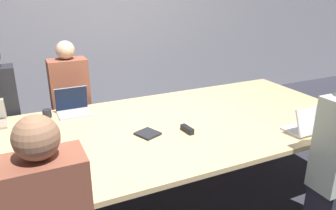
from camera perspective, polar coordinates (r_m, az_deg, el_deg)
The scene contains 11 objects.
ground_plane at distance 3.24m, azimuth -3.20°, elevation -15.85°, with size 24.00×24.00×0.00m, color #2D2D38.
curtain_wall at distance 4.91m, azimuth -14.37°, elevation 13.71°, with size 12.00×0.06×2.80m.
conference_table at distance 2.89m, azimuth -3.46°, elevation -4.90°, with size 4.00×1.67×0.72m.
laptop_far_midleft at distance 3.32m, azimuth -16.23°, elevation -0.16°, with size 0.31×0.25×0.25m.
person_far_midleft at distance 3.76m, azimuth -16.49°, elevation -0.02°, with size 0.40×0.24×1.37m.
cup_far_midleft at distance 3.30m, azimuth -20.32°, elevation -1.41°, with size 0.08×0.08×0.08m.
laptop_near_left at distance 2.13m, azimuth -21.42°, elevation -12.88°, with size 0.33×0.25×0.25m.
laptop_near_right at distance 3.03m, azimuth 23.36°, elevation -3.17°, with size 0.36×0.24×0.23m.
cup_near_right at distance 3.25m, azimuth 26.81°, elevation -2.55°, with size 0.08×0.08×0.10m.
stapler at distance 2.80m, azimuth 3.36°, elevation -4.26°, with size 0.06×0.15×0.05m.
notebook at distance 2.76m, azimuth -3.56°, elevation -5.01°, with size 0.22×0.23×0.02m.
Camera 1 is at (-0.97, -2.44, 1.91)m, focal length 35.00 mm.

